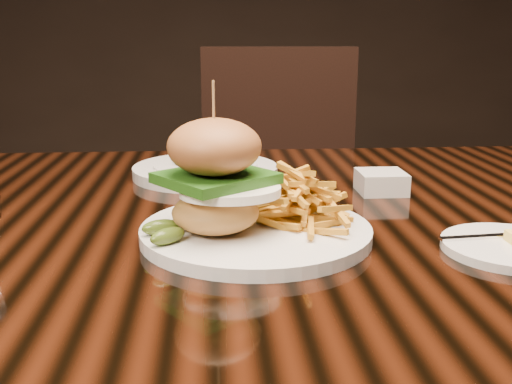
{
  "coord_description": "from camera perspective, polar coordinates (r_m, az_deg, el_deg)",
  "views": [
    {
      "loc": [
        -0.07,
        -0.79,
        0.98
      ],
      "look_at": [
        -0.03,
        -0.13,
        0.81
      ],
      "focal_mm": 42.0,
      "sensor_mm": 36.0,
      "label": 1
    }
  ],
  "objects": [
    {
      "name": "burger_plate",
      "position": [
        0.7,
        -0.44,
        -0.68
      ],
      "size": [
        0.27,
        0.27,
        0.19
      ],
      "rotation": [
        0.0,
        0.0,
        0.43
      ],
      "color": "silver",
      "rests_on": "dining_table"
    },
    {
      "name": "dining_table",
      "position": [
        0.85,
        1.08,
        -6.75
      ],
      "size": [
        1.6,
        0.9,
        0.75
      ],
      "color": "black",
      "rests_on": "ground"
    },
    {
      "name": "far_dish",
      "position": [
        1.02,
        -4.84,
        2.41
      ],
      "size": [
        0.25,
        0.25,
        0.08
      ],
      "rotation": [
        0.0,
        0.0,
        -0.4
      ],
      "color": "silver",
      "rests_on": "dining_table"
    },
    {
      "name": "chair_far",
      "position": [
        1.75,
        2.35,
        -0.04
      ],
      "size": [
        0.48,
        0.49,
        0.95
      ],
      "rotation": [
        0.0,
        0.0,
        -0.05
      ],
      "color": "black",
      "rests_on": "ground"
    },
    {
      "name": "side_saucer",
      "position": [
        0.73,
        23.03,
        -4.82
      ],
      "size": [
        0.15,
        0.15,
        0.02
      ],
      "rotation": [
        0.0,
        0.0,
        -0.43
      ],
      "color": "silver",
      "rests_on": "dining_table"
    },
    {
      "name": "ramekin",
      "position": [
        0.93,
        11.83,
        0.93
      ],
      "size": [
        0.09,
        0.09,
        0.03
      ],
      "primitive_type": "cube",
      "rotation": [
        0.0,
        0.0,
        -0.41
      ],
      "color": "silver",
      "rests_on": "dining_table"
    }
  ]
}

